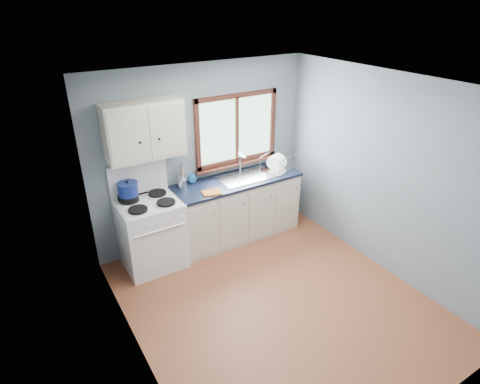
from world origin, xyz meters
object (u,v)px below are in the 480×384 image
base_cabinets (237,211)px  dish_rack (277,166)px  stockpot (128,191)px  gas_range (151,232)px  sink (247,181)px  thermos (183,175)px  skillet (129,197)px  utensil_crock (182,184)px

base_cabinets → dish_rack: dish_rack is taller
base_cabinets → stockpot: 1.64m
gas_range → base_cabinets: (1.31, 0.02, -0.08)m
sink → stockpot: (-1.67, 0.13, 0.21)m
base_cabinets → dish_rack: bearing=-1.1°
sink → thermos: thermos is taller
skillet → dish_rack: bearing=-6.1°
gas_range → base_cabinets: size_ratio=0.74×
stockpot → skillet: bearing=173.1°
gas_range → stockpot: bearing=141.8°
gas_range → utensil_crock: size_ratio=4.03×
skillet → gas_range: bearing=-40.0°
utensil_crock → thermos: size_ratio=1.04×
base_cabinets → skillet: (-1.50, 0.13, 0.58)m
gas_range → thermos: 0.85m
gas_range → sink: gas_range is taller
base_cabinets → gas_range: bearing=-179.2°
skillet → utensil_crock: size_ratio=1.17×
base_cabinets → skillet: skillet is taller
stockpot → dish_rack: stockpot is taller
utensil_crock → base_cabinets: bearing=-9.0°
skillet → stockpot: stockpot is taller
thermos → dish_rack: thermos is taller
gas_range → base_cabinets: 1.31m
base_cabinets → skillet: size_ratio=4.70×
gas_range → thermos: bearing=20.2°
base_cabinets → thermos: (-0.73, 0.19, 0.67)m
base_cabinets → sink: size_ratio=2.20×
gas_range → utensil_crock: (0.53, 0.14, 0.50)m
sink → base_cabinets: bearing=179.9°
skillet → utensil_crock: (0.73, -0.01, 0.00)m
stockpot → dish_rack: size_ratio=0.57×
stockpot → thermos: (0.77, 0.06, 0.01)m
dish_rack → gas_range: bearing=157.3°
sink → thermos: 0.95m
sink → stockpot: 1.69m
utensil_crock → sink: bearing=-7.3°
stockpot → dish_rack: bearing=-3.7°
base_cabinets → thermos: size_ratio=5.72×
base_cabinets → stockpot: stockpot is taller
gas_range → skillet: size_ratio=3.46×
utensil_crock → gas_range: bearing=-165.2°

